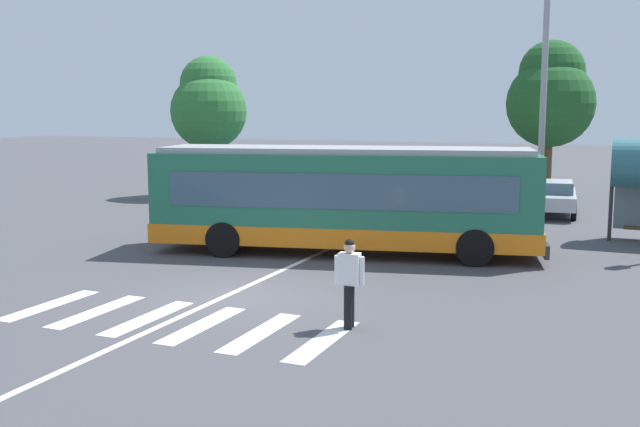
% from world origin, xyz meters
% --- Properties ---
extents(ground_plane, '(160.00, 160.00, 0.00)m').
position_xyz_m(ground_plane, '(0.00, 0.00, 0.00)').
color(ground_plane, '#47474C').
extents(city_transit_bus, '(11.33, 4.89, 3.06)m').
position_xyz_m(city_transit_bus, '(0.42, 5.52, 1.59)').
color(city_transit_bus, black).
rests_on(city_transit_bus, ground_plane).
extents(pedestrian_crossing_street, '(0.58, 0.32, 1.72)m').
position_xyz_m(pedestrian_crossing_street, '(3.16, -1.39, 0.97)').
color(pedestrian_crossing_street, black).
rests_on(pedestrian_crossing_street, ground_plane).
extents(parked_car_blue, '(1.99, 4.56, 1.35)m').
position_xyz_m(parked_car_blue, '(-8.39, 16.09, 0.77)').
color(parked_car_blue, black).
rests_on(parked_car_blue, ground_plane).
extents(parked_car_white, '(2.21, 4.64, 1.35)m').
position_xyz_m(parked_car_white, '(-5.81, 15.88, 0.77)').
color(parked_car_white, black).
rests_on(parked_car_white, ground_plane).
extents(parked_car_charcoal, '(2.30, 4.67, 1.35)m').
position_xyz_m(parked_car_charcoal, '(-2.91, 15.74, 0.77)').
color(parked_car_charcoal, black).
rests_on(parked_car_charcoal, ground_plane).
extents(parked_car_red, '(2.15, 4.62, 1.35)m').
position_xyz_m(parked_car_red, '(-0.24, 15.49, 0.77)').
color(parked_car_red, black).
rests_on(parked_car_red, ground_plane).
extents(parked_car_champagne, '(2.13, 4.62, 1.35)m').
position_xyz_m(parked_car_champagne, '(2.34, 15.70, 0.77)').
color(parked_car_champagne, black).
rests_on(parked_car_champagne, ground_plane).
extents(parked_car_silver, '(2.19, 4.64, 1.35)m').
position_xyz_m(parked_car_silver, '(5.13, 16.12, 0.77)').
color(parked_car_silver, black).
rests_on(parked_car_silver, ground_plane).
extents(twin_arm_street_lamp, '(4.57, 0.32, 9.64)m').
position_xyz_m(twin_arm_street_lamp, '(5.23, 10.85, 5.89)').
color(twin_arm_street_lamp, '#939399').
rests_on(twin_arm_street_lamp, ground_plane).
extents(background_tree_left, '(3.63, 3.63, 6.68)m').
position_xyz_m(background_tree_left, '(-10.76, 16.57, 4.42)').
color(background_tree_left, brown).
rests_on(background_tree_left, ground_plane).
extents(background_tree_right, '(4.04, 4.04, 7.34)m').
position_xyz_m(background_tree_right, '(4.38, 21.90, 4.82)').
color(background_tree_right, brown).
rests_on(background_tree_right, ground_plane).
extents(crosswalk_painted_stripes, '(6.74, 2.65, 0.01)m').
position_xyz_m(crosswalk_painted_stripes, '(-0.14, -2.29, 0.00)').
color(crosswalk_painted_stripes, silver).
rests_on(crosswalk_painted_stripes, ground_plane).
extents(lane_center_line, '(0.16, 24.00, 0.01)m').
position_xyz_m(lane_center_line, '(-0.23, 2.00, 0.00)').
color(lane_center_line, silver).
rests_on(lane_center_line, ground_plane).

